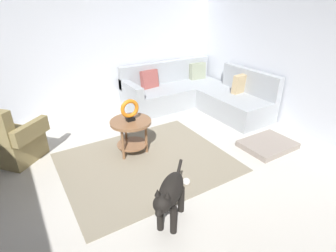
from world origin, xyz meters
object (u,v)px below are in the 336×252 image
object	(u,v)px
side_table	(131,128)
torus_sculpture	(130,110)
dog_bed_mat	(268,145)
dog_toy_ball	(186,182)
sectional_couch	(195,95)
dog	(170,194)
armchair	(11,141)

from	to	relation	value
side_table	torus_sculpture	xyz separation A→B (m)	(0.00, 0.00, 0.29)
dog_bed_mat	dog_toy_ball	distance (m)	1.64
side_table	torus_sculpture	distance (m)	0.29
sectional_couch	side_table	world-z (taller)	sectional_couch
sectional_couch	torus_sculpture	world-z (taller)	sectional_couch
torus_sculpture	dog	xyz separation A→B (m)	(-0.25, -1.48, -0.33)
torus_sculpture	dog_bed_mat	world-z (taller)	torus_sculpture
torus_sculpture	dog_bed_mat	size ratio (longest dim) A/B	0.41
side_table	dog_bed_mat	bearing A→B (deg)	-27.21
dog	side_table	bearing A→B (deg)	-51.41
dog	dog_toy_ball	xyz separation A→B (m)	(0.51, 0.42, -0.33)
torus_sculpture	sectional_couch	bearing A→B (deg)	26.87
sectional_couch	dog_toy_ball	distance (m)	2.62
dog	dog_bed_mat	bearing A→B (deg)	-118.30
torus_sculpture	dog_toy_ball	bearing A→B (deg)	-76.48
sectional_couch	dog_bed_mat	world-z (taller)	sectional_couch
dog_bed_mat	dog	size ratio (longest dim) A/B	1.20
sectional_couch	dog_bed_mat	bearing A→B (deg)	-90.36
side_table	dog_toy_ball	xyz separation A→B (m)	(0.26, -1.06, -0.37)
dog_bed_mat	sectional_couch	bearing A→B (deg)	89.64
torus_sculpture	dog_toy_ball	size ratio (longest dim) A/B	3.34
sectional_couch	dog_bed_mat	xyz separation A→B (m)	(-0.01, -1.93, -0.25)
armchair	dog_toy_ball	distance (m)	2.53
dog	torus_sculpture	bearing A→B (deg)	-51.41
torus_sculpture	dog	distance (m)	1.54
sectional_couch	armchair	size ratio (longest dim) A/B	2.26
side_table	dog_bed_mat	distance (m)	2.16
sectional_couch	armchair	distance (m)	3.45
armchair	dog	size ratio (longest dim) A/B	1.49
dog_toy_ball	sectional_couch	bearing A→B (deg)	50.93
sectional_couch	side_table	size ratio (longest dim) A/B	3.75
sectional_couch	side_table	distance (m)	2.14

